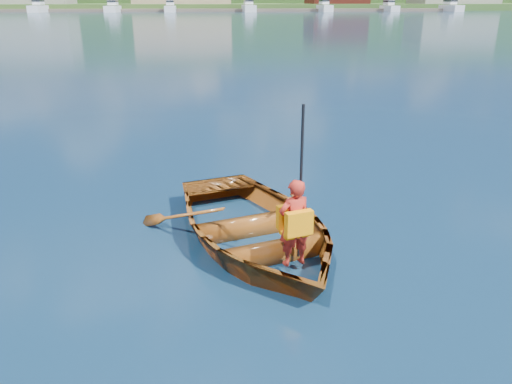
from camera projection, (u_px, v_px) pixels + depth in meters
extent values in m
plane|color=#152B48|center=(265.00, 263.00, 6.40)|extent=(600.00, 600.00, 0.00)
imported|color=maroon|center=(254.00, 227.00, 6.86)|extent=(3.63, 4.37, 0.78)
imported|color=red|center=(294.00, 223.00, 5.99)|extent=(0.46, 0.37, 1.11)
cube|color=#FE9508|center=(299.00, 223.00, 5.87)|extent=(0.35, 0.19, 0.30)
cube|color=#FE9508|center=(290.00, 216.00, 6.08)|extent=(0.35, 0.17, 0.30)
cube|color=#FE9508|center=(294.00, 233.00, 6.04)|extent=(0.35, 0.29, 0.05)
cylinder|color=black|center=(301.00, 184.00, 6.02)|extent=(0.04, 0.04, 1.95)
cube|color=#394E1D|center=(198.00, 6.00, 182.17)|extent=(400.00, 80.00, 2.00)
cube|color=brown|center=(170.00, 10.00, 142.59)|extent=(160.04, 9.33, 0.80)
cube|color=white|center=(38.00, 9.00, 134.16)|extent=(2.89, 10.30, 1.98)
cube|color=white|center=(38.00, 1.00, 134.37)|extent=(2.02, 4.64, 1.80)
cube|color=black|center=(38.00, 1.00, 134.33)|extent=(2.08, 4.84, 0.50)
cube|color=white|center=(113.00, 9.00, 136.24)|extent=(3.17, 11.34, 1.86)
cube|color=white|center=(113.00, 1.00, 136.57)|extent=(2.22, 5.10, 1.80)
cube|color=black|center=(113.00, 1.00, 136.53)|extent=(2.29, 5.33, 0.50)
cube|color=white|center=(170.00, 9.00, 137.88)|extent=(2.85, 10.18, 1.82)
cube|color=white|center=(170.00, 2.00, 138.11)|extent=(2.00, 4.58, 1.80)
cube|color=black|center=(170.00, 1.00, 138.08)|extent=(2.05, 4.79, 0.50)
cube|color=white|center=(249.00, 9.00, 140.15)|extent=(3.18, 11.35, 2.00)
cube|color=white|center=(248.00, 1.00, 140.45)|extent=(2.22, 5.11, 1.80)
cube|color=black|center=(248.00, 1.00, 140.41)|extent=(2.29, 5.34, 0.50)
cube|color=white|center=(325.00, 9.00, 142.44)|extent=(2.74, 9.78, 1.99)
cube|color=white|center=(324.00, 1.00, 142.59)|extent=(1.92, 4.40, 1.80)
cube|color=black|center=(324.00, 1.00, 142.55)|extent=(1.97, 4.60, 0.50)
cube|color=white|center=(389.00, 9.00, 144.48)|extent=(2.70, 9.63, 1.81)
cube|color=white|center=(389.00, 2.00, 144.66)|extent=(1.89, 4.33, 1.80)
cube|color=black|center=(389.00, 1.00, 144.62)|extent=(1.94, 4.52, 0.50)
cube|color=white|center=(451.00, 9.00, 146.43)|extent=(2.93, 10.47, 1.95)
cube|color=white|center=(450.00, 1.00, 146.66)|extent=(2.05, 4.71, 1.80)
cube|color=black|center=(450.00, 1.00, 146.62)|extent=(2.11, 4.92, 0.50)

